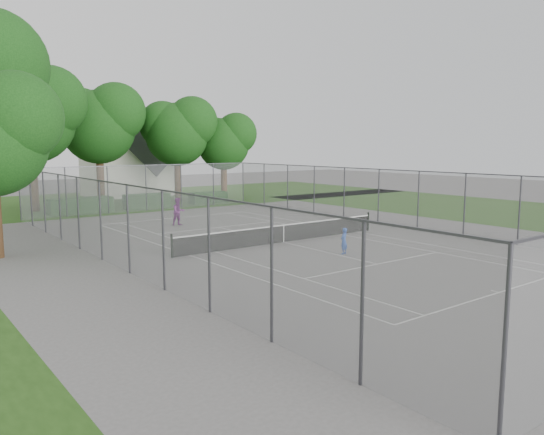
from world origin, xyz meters
TOP-DOWN VIEW (x-y plane):
  - ground at (0.00, 0.00)m, footprint 120.00×120.00m
  - grass_far at (0.00, 26.00)m, footprint 60.00×20.00m
  - grass_right at (22.00, 0.00)m, footprint 16.00×40.00m
  - court_markings at (0.00, 0.00)m, footprint 11.03×23.83m
  - tennis_net at (0.00, 0.00)m, footprint 12.87×0.10m
  - perimeter_fence at (0.00, 0.00)m, footprint 18.08×34.08m
  - tree_far_left at (-6.87, 21.72)m, footprint 7.58×6.92m
  - tree_far_midleft at (-1.01, 23.78)m, footprint 7.14×6.52m
  - tree_far_midright at (5.64, 22.43)m, footprint 6.53×5.96m
  - tree_far_right at (10.04, 21.60)m, footprint 5.60×5.11m
  - hedge_left at (-4.53, 18.57)m, footprint 4.58×1.37m
  - hedge_mid at (0.70, 18.52)m, footprint 3.68×1.05m
  - hedge_right at (6.46, 18.64)m, footprint 3.28×1.20m
  - house at (3.63, 29.79)m, footprint 7.59×5.88m
  - girl_player at (0.39, -4.00)m, footprint 0.52×0.43m
  - woman_player at (-1.59, 8.63)m, footprint 0.85×0.66m

SIDE VIEW (x-z plane):
  - ground at x=0.00m, z-range 0.00..0.00m
  - grass_far at x=0.00m, z-range 0.00..0.00m
  - grass_right at x=22.00m, z-range 0.00..0.00m
  - court_markings at x=0.00m, z-range 0.00..0.01m
  - hedge_right at x=6.46m, z-range 0.00..0.98m
  - tennis_net at x=0.00m, z-range -0.04..1.06m
  - hedge_left at x=-4.53m, z-range 0.00..1.15m
  - hedge_mid at x=0.70m, z-range 0.00..1.16m
  - girl_player at x=0.39m, z-range 0.00..1.23m
  - woman_player at x=-1.59m, z-range 0.00..1.74m
  - perimeter_fence at x=0.00m, z-range 0.05..3.57m
  - house at x=3.63m, z-range -0.92..8.53m
  - tree_far_right at x=10.04m, z-range 1.50..9.55m
  - tree_far_midright at x=5.64m, z-range 1.75..11.14m
  - tree_far_midleft at x=-1.01m, z-range 1.92..12.19m
  - tree_far_left at x=-6.87m, z-range 2.04..12.94m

